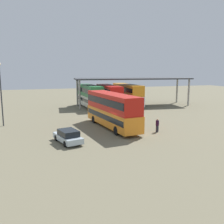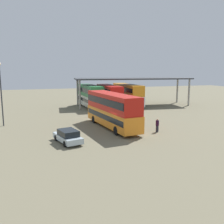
{
  "view_description": "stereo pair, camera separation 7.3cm",
  "coord_description": "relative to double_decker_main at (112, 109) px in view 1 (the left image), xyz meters",
  "views": [
    {
      "loc": [
        -9.79,
        -26.58,
        7.32
      ],
      "look_at": [
        -0.26,
        2.78,
        2.0
      ],
      "focal_mm": 39.74,
      "sensor_mm": 36.0,
      "label": 1
    },
    {
      "loc": [
        -9.72,
        -26.6,
        7.32
      ],
      "look_at": [
        -0.26,
        2.78,
        2.0
      ],
      "focal_mm": 39.74,
      "sensor_mm": 36.0,
      "label": 2
    }
  ],
  "objects": [
    {
      "name": "double_decker_mid_row",
      "position": [
        4.49,
        15.77,
        -0.0
      ],
      "size": [
        2.68,
        10.34,
        4.34
      ],
      "rotation": [
        0.0,
        0.0,
        1.56
      ],
      "color": "orange",
      "rests_on": "ground_plane"
    },
    {
      "name": "double_decker_main",
      "position": [
        0.0,
        0.0,
        0.0
      ],
      "size": [
        3.84,
        11.67,
        4.34
      ],
      "rotation": [
        0.0,
        0.0,
        1.69
      ],
      "color": "orange",
      "rests_on": "ground_plane"
    },
    {
      "name": "double_decker_far_right",
      "position": [
        9.17,
        18.04,
        -0.02
      ],
      "size": [
        2.67,
        11.5,
        4.3
      ],
      "rotation": [
        0.0,
        0.0,
        1.58
      ],
      "color": "white",
      "rests_on": "ground_plane"
    },
    {
      "name": "depot_canopy",
      "position": [
        10.15,
        17.36,
        2.9
      ],
      "size": [
        23.88,
        8.32,
        5.6
      ],
      "rotation": [
        0.0,
        0.0,
        -0.09
      ],
      "color": "#33353A",
      "rests_on": "ground_plane"
    },
    {
      "name": "double_decker_near_canopy",
      "position": [
        1.15,
        17.36,
        -0.01
      ],
      "size": [
        2.92,
        10.49,
        4.33
      ],
      "rotation": [
        0.0,
        0.0,
        1.61
      ],
      "color": "silver",
      "rests_on": "ground_plane"
    },
    {
      "name": "ground_plane",
      "position": [
        0.26,
        -2.8,
        -2.38
      ],
      "size": [
        140.0,
        140.0,
        0.0
      ],
      "primitive_type": "plane",
      "color": "#6E6750"
    },
    {
      "name": "parked_hatchback",
      "position": [
        -6.29,
        -5.01,
        -1.7
      ],
      "size": [
        2.67,
        4.38,
        1.35
      ],
      "rotation": [
        0.0,
        0.0,
        1.82
      ],
      "color": "#AEBEC7",
      "rests_on": "ground_plane"
    },
    {
      "name": "lamppost_tall",
      "position": [
        -13.29,
        5.2,
        2.75
      ],
      "size": [
        0.44,
        0.44,
        8.2
      ],
      "color": "#33353A",
      "rests_on": "ground_plane"
    },
    {
      "name": "pedestrian_waiting",
      "position": [
        4.38,
        -3.87,
        -1.58
      ],
      "size": [
        0.38,
        0.38,
        1.6
      ],
      "rotation": [
        0.0,
        0.0,
        4.95
      ],
      "color": "#262633",
      "rests_on": "ground_plane"
    }
  ]
}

